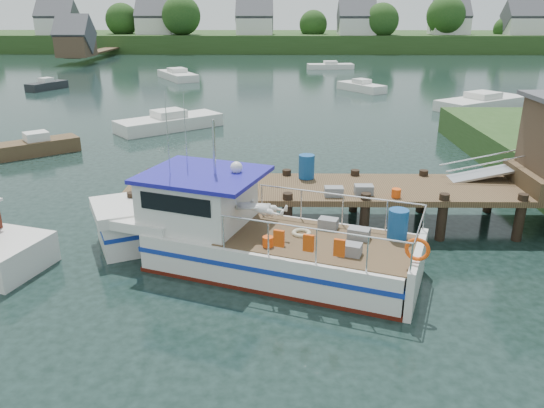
{
  "coord_description": "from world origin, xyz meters",
  "views": [
    {
      "loc": [
        -0.78,
        -17.27,
        7.16
      ],
      "look_at": [
        -1.0,
        -1.5,
        1.3
      ],
      "focal_mm": 35.0,
      "sensor_mm": 36.0,
      "label": 1
    }
  ],
  "objects_px": {
    "moored_rowboat": "(38,146)",
    "moored_a": "(169,122)",
    "moored_far": "(330,66)",
    "lobster_boat": "(239,235)",
    "moored_e": "(47,85)",
    "moored_d": "(177,75)",
    "dock": "(496,163)",
    "moored_b": "(361,87)",
    "moored_c": "(482,102)"
  },
  "relations": [
    {
      "from": "moored_d",
      "to": "moored_e",
      "type": "relative_size",
      "value": 1.73
    },
    {
      "from": "moored_a",
      "to": "moored_e",
      "type": "distance_m",
      "value": 22.44
    },
    {
      "from": "moored_far",
      "to": "moored_d",
      "type": "xyz_separation_m",
      "value": [
        -17.18,
        -10.45,
        0.08
      ]
    },
    {
      "from": "dock",
      "to": "moored_c",
      "type": "relative_size",
      "value": 2.09
    },
    {
      "from": "dock",
      "to": "lobster_boat",
      "type": "bearing_deg",
      "value": -159.74
    },
    {
      "from": "dock",
      "to": "moored_b",
      "type": "bearing_deg",
      "value": 89.67
    },
    {
      "from": "moored_a",
      "to": "moored_far",
      "type": "bearing_deg",
      "value": 50.44
    },
    {
      "from": "lobster_boat",
      "to": "moored_d",
      "type": "bearing_deg",
      "value": 122.86
    },
    {
      "from": "moored_b",
      "to": "moored_d",
      "type": "bearing_deg",
      "value": 176.36
    },
    {
      "from": "lobster_boat",
      "to": "moored_e",
      "type": "xyz_separation_m",
      "value": [
        -20.46,
        35.46,
        -0.52
      ]
    },
    {
      "from": "lobster_boat",
      "to": "moored_rowboat",
      "type": "relative_size",
      "value": 2.59
    },
    {
      "from": "moored_c",
      "to": "moored_e",
      "type": "distance_m",
      "value": 38.07
    },
    {
      "from": "moored_b",
      "to": "moored_a",
      "type": "bearing_deg",
      "value": -110.56
    },
    {
      "from": "moored_c",
      "to": "lobster_boat",
      "type": "bearing_deg",
      "value": -145.14
    },
    {
      "from": "moored_far",
      "to": "moored_e",
      "type": "xyz_separation_m",
      "value": [
        -27.95,
        -18.18,
        0.05
      ]
    },
    {
      "from": "moored_c",
      "to": "moored_d",
      "type": "distance_m",
      "value": 31.21
    },
    {
      "from": "lobster_boat",
      "to": "moored_c",
      "type": "xyz_separation_m",
      "value": [
        16.46,
        26.15,
        -0.46
      ]
    },
    {
      "from": "dock",
      "to": "moored_b",
      "type": "relative_size",
      "value": 3.31
    },
    {
      "from": "moored_rowboat",
      "to": "moored_d",
      "type": "xyz_separation_m",
      "value": [
        1.68,
        30.76,
        0.0
      ]
    },
    {
      "from": "moored_rowboat",
      "to": "lobster_boat",
      "type": "bearing_deg",
      "value": -55.79
    },
    {
      "from": "moored_a",
      "to": "moored_e",
      "type": "bearing_deg",
      "value": 112.14
    },
    {
      "from": "moored_b",
      "to": "moored_d",
      "type": "distance_m",
      "value": 20.1
    },
    {
      "from": "dock",
      "to": "moored_far",
      "type": "distance_m",
      "value": 50.56
    },
    {
      "from": "dock",
      "to": "moored_a",
      "type": "xyz_separation_m",
      "value": [
        -14.16,
        15.43,
        -1.79
      ]
    },
    {
      "from": "moored_d",
      "to": "moored_b",
      "type": "bearing_deg",
      "value": -23.02
    },
    {
      "from": "moored_b",
      "to": "moored_e",
      "type": "height_order",
      "value": "moored_b"
    },
    {
      "from": "moored_e",
      "to": "moored_d",
      "type": "bearing_deg",
      "value": 51.07
    },
    {
      "from": "moored_a",
      "to": "moored_b",
      "type": "relative_size",
      "value": 1.3
    },
    {
      "from": "dock",
      "to": "moored_a",
      "type": "relative_size",
      "value": 2.55
    },
    {
      "from": "dock",
      "to": "moored_b",
      "type": "height_order",
      "value": "dock"
    },
    {
      "from": "moored_rowboat",
      "to": "moored_d",
      "type": "distance_m",
      "value": 30.81
    },
    {
      "from": "moored_rowboat",
      "to": "moored_a",
      "type": "relative_size",
      "value": 0.61
    },
    {
      "from": "lobster_boat",
      "to": "moored_d",
      "type": "height_order",
      "value": "lobster_boat"
    },
    {
      "from": "moored_rowboat",
      "to": "moored_b",
      "type": "xyz_separation_m",
      "value": [
        19.99,
        22.49,
        -0.03
      ]
    },
    {
      "from": "moored_b",
      "to": "lobster_boat",
      "type": "bearing_deg",
      "value": -83.22
    },
    {
      "from": "moored_d",
      "to": "moored_e",
      "type": "xyz_separation_m",
      "value": [
        -10.77,
        -7.73,
        -0.03
      ]
    },
    {
      "from": "dock",
      "to": "moored_d",
      "type": "relative_size",
      "value": 2.32
    },
    {
      "from": "moored_a",
      "to": "moored_b",
      "type": "distance_m",
      "value": 21.77
    },
    {
      "from": "moored_rowboat",
      "to": "moored_a",
      "type": "bearing_deg",
      "value": 39.05
    },
    {
      "from": "moored_rowboat",
      "to": "moored_d",
      "type": "height_order",
      "value": "moored_d"
    },
    {
      "from": "moored_b",
      "to": "moored_c",
      "type": "xyz_separation_m",
      "value": [
        7.83,
        -8.77,
        0.05
      ]
    },
    {
      "from": "lobster_boat",
      "to": "moored_far",
      "type": "xyz_separation_m",
      "value": [
        7.48,
        53.64,
        -0.56
      ]
    },
    {
      "from": "moored_far",
      "to": "moored_c",
      "type": "bearing_deg",
      "value": -92.14
    },
    {
      "from": "dock",
      "to": "lobster_boat",
      "type": "height_order",
      "value": "lobster_boat"
    },
    {
      "from": "moored_far",
      "to": "moored_a",
      "type": "relative_size",
      "value": 0.89
    },
    {
      "from": "moored_e",
      "to": "moored_a",
      "type": "bearing_deg",
      "value": -33.53
    },
    {
      "from": "moored_far",
      "to": "moored_rowboat",
      "type": "bearing_deg",
      "value": -134.8
    },
    {
      "from": "moored_rowboat",
      "to": "moored_e",
      "type": "distance_m",
      "value": 24.76
    },
    {
      "from": "dock",
      "to": "moored_e",
      "type": "xyz_separation_m",
      "value": [
        -28.91,
        32.34,
        -1.84
      ]
    },
    {
      "from": "lobster_boat",
      "to": "moored_c",
      "type": "bearing_deg",
      "value": 78.02
    }
  ]
}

